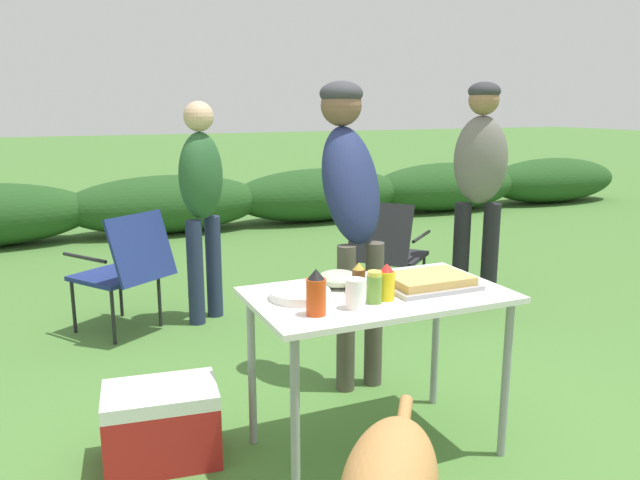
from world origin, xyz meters
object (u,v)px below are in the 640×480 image
Objects in this scene: plate_stack at (300,294)px; camp_chair_near_hedge at (387,248)px; relish_jar at (374,287)px; standing_person_in_dark_puffer at (350,192)px; hot_sauce_bottle at (316,293)px; standing_person_in_navy_coat at (202,192)px; mustard_bottle at (386,283)px; camp_chair_green_behind_table at (125,266)px; cooler_box at (162,424)px; beer_bottle at (359,279)px; standing_person_in_red_jacket at (480,172)px; mixing_bowl at (338,279)px; food_tray at (428,281)px; paper_cup_stack at (355,294)px; folding_table at (378,309)px.

camp_chair_near_hedge reaches higher than plate_stack.
relish_jar is 0.94m from standing_person_in_dark_puffer.
hot_sauce_bottle is 1.37× the size of relish_jar.
mustard_bottle is at bearing -117.81° from standing_person_in_navy_coat.
cooler_box is at bearing -126.17° from camp_chair_green_behind_table.
beer_bottle is at bearing 33.33° from hot_sauce_bottle.
mixing_bowl is at bearing -113.41° from standing_person_in_red_jacket.
hot_sauce_bottle is 0.33m from beer_bottle.
hot_sauce_bottle reaches higher than relish_jar.
standing_person_in_dark_puffer is 1.65m from standing_person_in_red_jacket.
mixing_bowl is at bearing 110.86° from mustard_bottle.
food_tray is 0.58m from plate_stack.
mustard_bottle is (0.07, 0.02, 0.01)m from relish_jar.
beer_bottle is 0.08× the size of standing_person_in_red_jacket.
mustard_bottle reaches higher than relish_jar.
hot_sauce_bottle is 0.96m from cooler_box.
mixing_bowl is 0.23× the size of camp_chair_green_behind_table.
standing_person_in_red_jacket is (1.79, 1.36, 0.26)m from mixing_bowl.
standing_person_in_navy_coat is at bearing 110.33° from standing_person_in_dark_puffer.
hot_sauce_bottle is at bearing -111.45° from camp_chair_green_behind_table.
relish_jar is 1.11m from cooler_box.
hot_sauce_bottle is 0.35× the size of cooler_box.
relish_jar reaches higher than paper_cup_stack.
mixing_bowl is 1.26× the size of mustard_bottle.
camp_chair_near_hedge is (0.79, 1.74, -0.30)m from food_tray.
mixing_bowl is at bearing 154.09° from food_tray.
camp_chair_green_behind_table is (-0.66, 2.12, -0.33)m from paper_cup_stack.
folding_table is 1.32× the size of camp_chair_green_behind_table.
mixing_bowl is 2.26m from standing_person_in_red_jacket.
paper_cup_stack is 0.88× the size of beer_bottle.
folding_table is at bearing -12.66° from beer_bottle.
relish_jar is 0.08× the size of standing_person_in_dark_puffer.
camp_chair_near_hedge is (1.02, 1.72, -0.20)m from folding_table.
standing_person_in_dark_puffer is 1.41m from camp_chair_near_hedge.
paper_cup_stack is 0.17m from mustard_bottle.
mixing_bowl is at bearing 52.36° from hot_sauce_bottle.
camp_chair_near_hedge is at bearing 57.15° from paper_cup_stack.
standing_person_in_dark_puffer is at bearing -83.67° from camp_chair_green_behind_table.
mixing_bowl is 1.96m from camp_chair_near_hedge.
food_tray is 0.62m from hot_sauce_bottle.
standing_person_in_red_jacket is at bearing 39.42° from hot_sauce_bottle.
standing_person_in_dark_puffer reaches higher than camp_chair_near_hedge.
relish_jar is (0.26, -0.17, 0.05)m from plate_stack.
relish_jar is at bearing -125.25° from folding_table.
standing_person_in_red_jacket reaches higher than food_tray.
plate_stack is at bearing -80.38° from camp_chair_near_hedge.
camp_chair_green_behind_table is (-0.50, 1.91, -0.29)m from plate_stack.
plate_stack is 0.50× the size of cooler_box.
folding_table is 9.18× the size of paper_cup_stack.
camp_chair_green_behind_table is (-0.84, 1.96, -0.20)m from folding_table.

